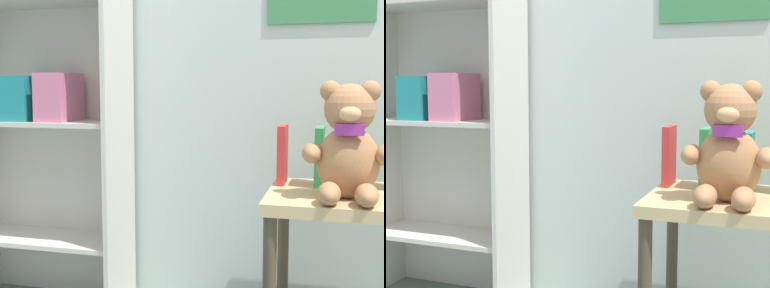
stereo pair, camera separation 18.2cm
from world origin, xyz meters
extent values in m
cube|color=beige|center=(-0.70, 1.26, 0.72)|extent=(0.02, 0.27, 1.44)
cube|color=beige|center=(-1.01, 1.38, 0.72)|extent=(0.64, 0.02, 1.44)
cube|color=beige|center=(-1.01, 1.26, 0.26)|extent=(0.60, 0.25, 0.02)
cube|color=beige|center=(-1.01, 1.26, 0.72)|extent=(0.60, 0.25, 0.02)
cube|color=beige|center=(-1.01, 1.26, 1.18)|extent=(0.60, 0.25, 0.02)
cube|color=teal|center=(-1.08, 1.24, 0.82)|extent=(0.11, 0.19, 0.17)
cube|color=#D17093|center=(-0.94, 1.24, 0.82)|extent=(0.11, 0.19, 0.18)
cube|color=tan|center=(0.16, 1.10, 0.52)|extent=(0.55, 0.46, 0.04)
cylinder|color=#453A29|center=(-0.09, 1.30, 0.25)|extent=(0.04, 0.04, 0.50)
ellipsoid|color=#A8754C|center=(0.12, 1.02, 0.64)|extent=(0.18, 0.14, 0.21)
sphere|color=#A8754C|center=(0.12, 1.02, 0.80)|extent=(0.15, 0.15, 0.15)
sphere|color=#A8754C|center=(0.07, 1.02, 0.85)|extent=(0.06, 0.06, 0.06)
sphere|color=#A8754C|center=(0.18, 1.02, 0.85)|extent=(0.06, 0.06, 0.06)
ellipsoid|color=tan|center=(0.12, 0.96, 0.79)|extent=(0.06, 0.04, 0.04)
ellipsoid|color=#A8754C|center=(0.02, 1.01, 0.67)|extent=(0.06, 0.12, 0.06)
ellipsoid|color=#A8754C|center=(0.07, 0.92, 0.57)|extent=(0.06, 0.13, 0.06)
ellipsoid|color=#A8754C|center=(0.17, 0.92, 0.57)|extent=(0.06, 0.13, 0.06)
cube|color=#992D93|center=(0.12, 0.97, 0.74)|extent=(0.08, 0.02, 0.03)
cube|color=red|center=(-0.09, 1.22, 0.63)|extent=(0.03, 0.12, 0.20)
cube|color=#33934C|center=(0.04, 1.22, 0.63)|extent=(0.03, 0.14, 0.20)
cube|color=teal|center=(0.16, 1.20, 0.63)|extent=(0.05, 0.13, 0.19)
camera|label=1|loc=(0.09, -0.59, 0.86)|focal=50.00mm
camera|label=2|loc=(0.26, -0.54, 0.86)|focal=50.00mm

